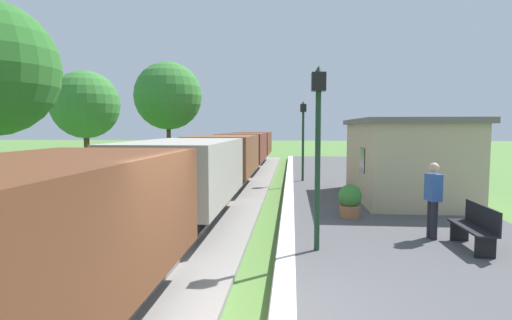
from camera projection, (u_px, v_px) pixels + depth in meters
platform_edge_stripe at (283, 314)px, 5.38m from camera, size 0.36×60.00×0.01m
track_ballast at (82, 320)px, 5.64m from camera, size 3.80×60.00×0.12m
rail_near at (132, 313)px, 5.57m from camera, size 0.07×60.00×0.14m
rail_far at (33, 309)px, 5.70m from camera, size 0.07×60.00×0.14m
freight_train at (225, 158)px, 17.54m from camera, size 2.50×32.60×2.12m
station_hut at (404, 159)px, 14.13m from camera, size 3.50×5.80×2.78m
bench_near_hut at (476, 226)px, 8.26m from camera, size 0.42×1.50×0.91m
bench_down_platform at (374, 172)px, 18.44m from camera, size 0.42×1.50×0.91m
person_waiting at (433, 197)px, 9.00m from camera, size 0.30×0.41×1.71m
potted_planter at (350, 200)px, 11.20m from camera, size 0.64×0.64×0.92m
lamp_post_near at (318, 124)px, 8.03m from camera, size 0.28×0.28×3.70m
lamp_post_far at (303, 126)px, 18.74m from camera, size 0.28×0.28×3.70m
tree_trackside_far at (85, 105)px, 20.85m from camera, size 3.47×3.47×5.65m
tree_field_left at (168, 96)px, 26.48m from camera, size 4.41×4.41×7.00m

